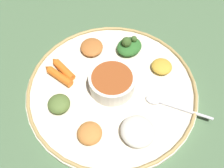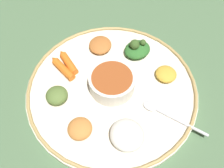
# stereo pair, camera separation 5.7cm
# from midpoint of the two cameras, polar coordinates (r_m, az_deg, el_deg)

# --- Properties ---
(ground_plane) EXTENTS (2.40, 2.40, 0.00)m
(ground_plane) POSITION_cam_midpoint_polar(r_m,az_deg,el_deg) (0.60, -2.74, -1.75)
(ground_plane) COLOR #4C6B47
(platter) EXTENTS (0.41, 0.41, 0.01)m
(platter) POSITION_cam_midpoint_polar(r_m,az_deg,el_deg) (0.59, -2.77, -1.39)
(platter) COLOR beige
(platter) RESTS_ON ground_plane
(platter_rim) EXTENTS (0.41, 0.41, 0.01)m
(platter_rim) POSITION_cam_midpoint_polar(r_m,az_deg,el_deg) (0.58, -2.81, -0.86)
(platter_rim) COLOR tan
(platter_rim) RESTS_ON platter
(center_bowl) EXTENTS (0.11, 0.11, 0.04)m
(center_bowl) POSITION_cam_midpoint_polar(r_m,az_deg,el_deg) (0.57, -2.89, 0.24)
(center_bowl) COLOR silver
(center_bowl) RESTS_ON platter
(spoon) EXTENTS (0.03, 0.16, 0.01)m
(spoon) POSITION_cam_midpoint_polar(r_m,az_deg,el_deg) (0.56, 10.13, -4.95)
(spoon) COLOR silver
(spoon) RESTS_ON platter
(greens_pile) EXTENTS (0.09, 0.09, 0.05)m
(greens_pile) POSITION_cam_midpoint_polar(r_m,az_deg,el_deg) (0.64, 1.52, 8.78)
(greens_pile) COLOR #2D6628
(greens_pile) RESTS_ON platter
(carrot_near_spoon) EXTENTS (0.06, 0.08, 0.02)m
(carrot_near_spoon) POSITION_cam_midpoint_polar(r_m,az_deg,el_deg) (0.62, -14.15, 3.37)
(carrot_near_spoon) COLOR orange
(carrot_near_spoon) RESTS_ON platter
(carrot_outer) EXTENTS (0.05, 0.09, 0.02)m
(carrot_outer) POSITION_cam_midpoint_polar(r_m,az_deg,el_deg) (0.61, -15.20, 1.76)
(carrot_outer) COLOR orange
(carrot_outer) RESTS_ON platter
(mound_chickpea) EXTENTS (0.08, 0.08, 0.02)m
(mound_chickpea) POSITION_cam_midpoint_polar(r_m,az_deg,el_deg) (0.65, -7.33, 8.42)
(mound_chickpea) COLOR #B2662D
(mound_chickpea) RESTS_ON platter
(mound_rice_white) EXTENTS (0.10, 0.10, 0.03)m
(mound_rice_white) POSITION_cam_midpoint_polar(r_m,az_deg,el_deg) (0.52, 2.83, -11.32)
(mound_rice_white) COLOR silver
(mound_rice_white) RESTS_ON platter
(mound_collards) EXTENTS (0.07, 0.07, 0.03)m
(mound_collards) POSITION_cam_midpoint_polar(r_m,az_deg,el_deg) (0.56, -15.24, -4.77)
(mound_collards) COLOR #567033
(mound_collards) RESTS_ON platter
(mound_lentil_yellow) EXTENTS (0.07, 0.07, 0.02)m
(mound_lentil_yellow) POSITION_cam_midpoint_polar(r_m,az_deg,el_deg) (0.62, 9.03, 3.90)
(mound_lentil_yellow) COLOR gold
(mound_lentil_yellow) RESTS_ON platter
(mound_squash) EXTENTS (0.07, 0.07, 0.03)m
(mound_squash) POSITION_cam_midpoint_polar(r_m,az_deg,el_deg) (0.52, -8.47, -11.65)
(mound_squash) COLOR #C67A38
(mound_squash) RESTS_ON platter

